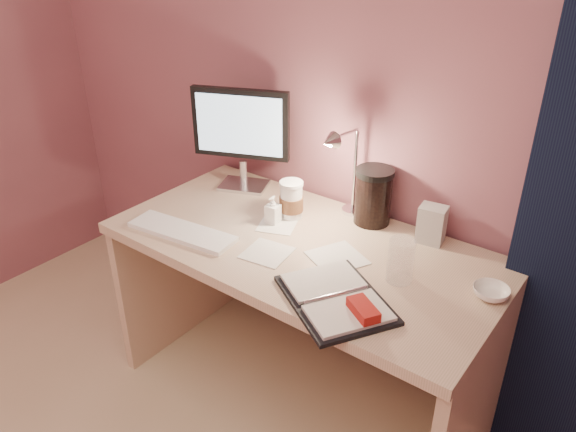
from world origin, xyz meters
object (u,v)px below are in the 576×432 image
Objects in this scene: lotion_bottle at (273,210)px; keyboard at (182,232)px; desk_lamp at (347,167)px; coffee_cup at (291,201)px; desk at (314,285)px; dark_jar at (373,199)px; planner at (338,299)px; bowl at (491,292)px; monitor at (241,130)px; product_box at (432,224)px; clear_cup at (401,261)px.

keyboard is at bearing -128.11° from lotion_bottle.
desk_lamp is (0.21, 0.16, 0.17)m from lotion_bottle.
desk_lamp reaches higher than coffee_cup.
desk is 0.40m from dark_jar.
coffee_cup reaches higher than keyboard.
planner is (0.29, -0.29, 0.24)m from desk.
lotion_bottle is (-0.82, -0.03, 0.04)m from bowl.
monitor is 0.51m from desk_lamp.
planner is at bearing -106.01° from product_box.
coffee_cup is (-0.44, 0.35, 0.06)m from planner.
clear_cup is at bearing -93.71° from product_box.
monitor reaches higher than coffee_cup.
dark_jar is 0.53× the size of desk_lamp.
planner is at bearing -49.94° from desk_lamp.
product_box is at bearing 94.71° from clear_cup.
keyboard reaches higher than desk.
planner is 0.55m from desk_lamp.
desk_lamp is (-0.32, -0.06, 0.16)m from product_box.
product_box is 0.36m from desk_lamp.
dark_jar reaches higher than product_box.
desk is at bearing 168.66° from clear_cup.
coffee_cup is 1.34× the size of bowl.
desk is at bearing 165.33° from planner.
monitor is at bearing -179.12° from planner.
clear_cup is (0.85, -0.22, -0.18)m from monitor.
clear_cup reaches higher than product_box.
product_box is at bearing 22.96° from lotion_bottle.
product_box is at bearing 21.02° from desk_lamp.
monitor is 0.39m from lotion_bottle.
lotion_bottle is (-0.03, -0.08, -0.02)m from coffee_cup.
coffee_cup is at bearing 176.62° from bowl.
bowl reaches higher than desk.
lotion_bottle is at bearing -110.72° from coffee_cup.
desk_lamp is at bearing 151.18° from planner.
planner is 2.27× the size of dark_jar.
coffee_cup reaches higher than planner.
planner is at bearing -112.29° from clear_cup.
bowl is at bearing 0.90° from desk.
monitor reaches higher than bowl.
clear_cup is at bearing -162.11° from bowl.
coffee_cup is at bearing -38.45° from monitor.
monitor is at bearing 150.34° from lotion_bottle.
lotion_bottle is (-0.46, 0.28, 0.04)m from planner.
product_box is (0.50, 0.15, -0.00)m from coffee_cup.
desk_lamp reaches higher than product_box.
product_box reaches higher than desk.
planner is 3.18× the size of product_box.
desk is 9.49× the size of coffee_cup.
coffee_cup reaches higher than clear_cup.
coffee_cup is 1.07× the size of product_box.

